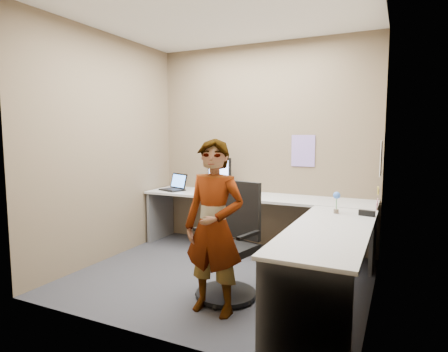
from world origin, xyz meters
The scene contains 21 objects.
ground centered at (0.00, 0.00, 0.00)m, with size 3.00×3.00×0.00m, color #29292E.
wall_back centered at (0.00, 1.30, 1.35)m, with size 3.00×3.00×0.00m, color brown.
wall_right centered at (1.50, 0.00, 1.35)m, with size 2.70×2.70×0.00m, color brown.
wall_left centered at (-1.50, 0.00, 1.35)m, with size 2.70×2.70×0.00m, color brown.
ceiling centered at (0.00, 0.00, 2.70)m, with size 3.00×3.00×0.00m, color white.
desk centered at (0.44, 0.39, 0.59)m, with size 2.98×2.58×0.73m.
paper_ream centered at (-0.55, 1.08, 0.76)m, with size 0.27×0.20×0.05m, color #B43012.
monitor centered at (-0.55, 1.09, 1.03)m, with size 0.42×0.21×0.41m.
laptop centered at (-1.16, 0.94, 0.79)m, with size 0.39×0.36×0.23m.
trackball_mouse centered at (-0.39, 1.04, 0.76)m, with size 0.12×0.08×0.07m.
origami centered at (0.04, 0.75, 0.76)m, with size 0.10×0.10×0.06m, color white.
stapler centered at (1.41, 0.30, 0.76)m, with size 0.15×0.04×0.06m, color black.
flower centered at (1.13, 0.30, 0.87)m, with size 0.07×0.07×0.22m.
calendar_purple centered at (0.55, 1.29, 1.30)m, with size 0.30×0.01×0.40m, color #846BB7.
calendar_white centered at (1.49, 0.90, 1.25)m, with size 0.01×0.28×0.38m, color white.
sticky_note_a centered at (1.49, 0.55, 0.95)m, with size 0.01×0.07×0.07m, color #F2E059.
sticky_note_b centered at (1.49, 0.60, 0.82)m, with size 0.01×0.07×0.07m, color pink.
sticky_note_c centered at (1.49, 0.48, 0.80)m, with size 0.01×0.07×0.07m, color pink.
sticky_note_d centered at (1.49, 0.70, 0.92)m, with size 0.01×0.07×0.07m, color #F2E059.
office_chair centered at (0.30, -0.39, 0.43)m, with size 0.59×0.57×1.05m.
person centered at (0.30, -0.73, 0.74)m, with size 0.54×0.35×1.47m, color #999399.
Camera 1 is at (1.69, -3.45, 1.50)m, focal length 30.00 mm.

